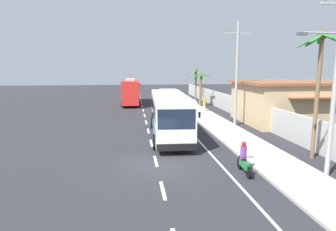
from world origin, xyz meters
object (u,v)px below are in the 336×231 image
(pedestrian_near_kerb, at_px, (204,104))
(utility_pole_mid, at_px, (237,72))
(coach_bus_far_lane, at_px, (131,91))
(palm_second, at_px, (196,78))
(palm_nearest, at_px, (200,83))
(palm_third, at_px, (320,63))
(motorcycle_beside_bus, at_px, (244,161))
(roadside_building, at_px, (314,101))
(pedestrian_midwalk, at_px, (195,106))
(coach_bus_foreground, at_px, (169,113))
(utility_pole_nearest, at_px, (335,75))

(pedestrian_near_kerb, bearing_deg, utility_pole_mid, -123.58)
(coach_bus_far_lane, relative_size, utility_pole_mid, 1.10)
(pedestrian_near_kerb, distance_m, palm_second, 11.41)
(palm_nearest, xyz_separation_m, palm_second, (0.60, 5.70, 0.53))
(coach_bus_far_lane, relative_size, palm_third, 1.39)
(motorcycle_beside_bus, bearing_deg, roadside_building, 46.17)
(pedestrian_midwalk, distance_m, utility_pole_mid, 8.41)
(coach_bus_foreground, xyz_separation_m, roadside_building, (15.42, 4.41, 0.19))
(coach_bus_foreground, xyz_separation_m, palm_nearest, (6.66, 17.27, 1.51))
(coach_bus_far_lane, height_order, pedestrian_near_kerb, coach_bus_far_lane)
(coach_bus_far_lane, height_order, pedestrian_midwalk, coach_bus_far_lane)
(pedestrian_near_kerb, bearing_deg, coach_bus_foreground, -155.42)
(motorcycle_beside_bus, distance_m, utility_pole_mid, 13.45)
(coach_bus_far_lane, distance_m, palm_second, 10.75)
(roadside_building, bearing_deg, palm_third, -123.57)
(coach_bus_far_lane, xyz_separation_m, palm_nearest, (9.86, -4.09, 1.37))
(palm_third, bearing_deg, palm_nearest, 93.18)
(pedestrian_near_kerb, height_order, palm_second, palm_second)
(motorcycle_beside_bus, relative_size, roadside_building, 0.13)
(pedestrian_near_kerb, xyz_separation_m, palm_nearest, (0.71, 5.25, 2.39))
(pedestrian_midwalk, bearing_deg, roadside_building, 67.25)
(pedestrian_midwalk, distance_m, palm_nearest, 7.65)
(motorcycle_beside_bus, relative_size, palm_nearest, 0.40)
(motorcycle_beside_bus, bearing_deg, pedestrian_midwalk, 85.46)
(utility_pole_mid, bearing_deg, utility_pole_nearest, -89.81)
(pedestrian_near_kerb, bearing_deg, palm_third, -122.88)
(palm_third, bearing_deg, palm_second, 91.42)
(pedestrian_midwalk, bearing_deg, pedestrian_near_kerb, 141.73)
(coach_bus_far_lane, bearing_deg, palm_nearest, -22.51)
(pedestrian_midwalk, relative_size, utility_pole_mid, 0.17)
(utility_pole_mid, distance_m, palm_third, 10.29)
(utility_pole_mid, bearing_deg, palm_second, 88.61)
(utility_pole_mid, bearing_deg, palm_third, -83.20)
(motorcycle_beside_bus, distance_m, palm_nearest, 26.37)
(pedestrian_near_kerb, bearing_deg, palm_second, 44.10)
(utility_pole_nearest, relative_size, palm_third, 1.27)
(motorcycle_beside_bus, xyz_separation_m, palm_third, (5.14, 1.90, 5.08))
(pedestrian_midwalk, relative_size, utility_pole_nearest, 0.17)
(coach_bus_foreground, xyz_separation_m, motorcycle_beside_bus, (2.85, -8.68, -1.24))
(motorcycle_beside_bus, relative_size, palm_third, 0.26)
(palm_nearest, bearing_deg, palm_third, -86.82)
(coach_bus_far_lane, bearing_deg, roadside_building, -42.31)
(utility_pole_mid, distance_m, palm_nearest, 13.95)
(coach_bus_far_lane, bearing_deg, coach_bus_foreground, -81.46)
(palm_second, bearing_deg, palm_third, -88.58)
(pedestrian_near_kerb, height_order, pedestrian_midwalk, pedestrian_near_kerb)
(palm_nearest, bearing_deg, coach_bus_foreground, -111.08)
(coach_bus_foreground, relative_size, pedestrian_midwalk, 6.58)
(coach_bus_far_lane, xyz_separation_m, palm_third, (11.20, -28.14, 3.70))
(utility_pole_nearest, bearing_deg, coach_bus_foreground, 125.29)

